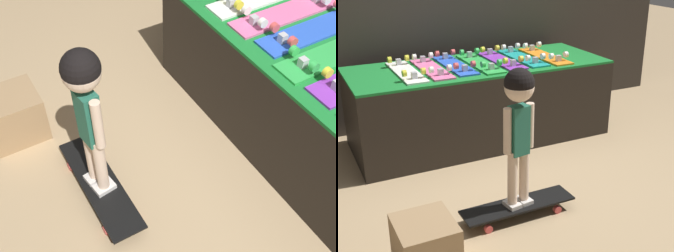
% 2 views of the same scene
% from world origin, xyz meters
% --- Properties ---
extents(ground_plane, '(16.00, 16.00, 0.00)m').
position_xyz_m(ground_plane, '(0.00, 0.00, 0.00)').
color(ground_plane, tan).
extents(display_rack, '(2.25, 0.87, 0.70)m').
position_xyz_m(display_rack, '(0.00, 0.62, 0.35)').
color(display_rack, black).
rests_on(display_rack, ground_plane).
extents(skateboard_pink_on_rack, '(0.18, 0.71, 0.09)m').
position_xyz_m(skateboard_pink_on_rack, '(-0.43, 0.62, 0.72)').
color(skateboard_pink_on_rack, pink).
rests_on(skateboard_pink_on_rack, display_rack).
extents(skateboard_blue_on_rack, '(0.18, 0.71, 0.09)m').
position_xyz_m(skateboard_blue_on_rack, '(-0.22, 0.65, 0.72)').
color(skateboard_blue_on_rack, blue).
rests_on(skateboard_blue_on_rack, display_rack).
extents(skateboard_green_on_rack, '(0.18, 0.71, 0.09)m').
position_xyz_m(skateboard_green_on_rack, '(0.00, 0.60, 0.72)').
color(skateboard_green_on_rack, green).
rests_on(skateboard_green_on_rack, display_rack).
extents(skateboard_on_floor, '(0.77, 0.20, 0.09)m').
position_xyz_m(skateboard_on_floor, '(-0.31, -0.70, 0.07)').
color(skateboard_on_floor, black).
rests_on(skateboard_on_floor, ground_plane).
extents(child, '(0.22, 0.19, 0.92)m').
position_xyz_m(child, '(-0.31, -0.70, 0.74)').
color(child, silver).
rests_on(child, skateboard_on_floor).
extents(storage_box, '(0.31, 0.34, 0.32)m').
position_xyz_m(storage_box, '(-1.01, -0.96, 0.16)').
color(storage_box, '#A37F56').
rests_on(storage_box, ground_plane).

